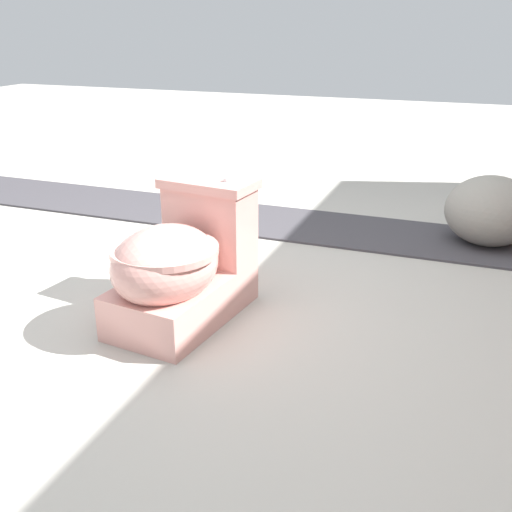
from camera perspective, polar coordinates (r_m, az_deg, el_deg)
name	(u,v)px	position (r m, az deg, el deg)	size (l,w,h in m)	color
ground_plane	(220,310)	(2.41, -3.43, -5.12)	(14.00, 14.00, 0.00)	#B7B2A8
gravel_strip	(390,235)	(3.28, 12.66, 1.93)	(0.56, 8.00, 0.01)	#423F44
toilet	(181,266)	(2.27, -7.16, -0.91)	(0.67, 0.45, 0.52)	#E09E93
boulder_near	(491,211)	(3.27, 21.45, 4.03)	(0.45, 0.45, 0.36)	gray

